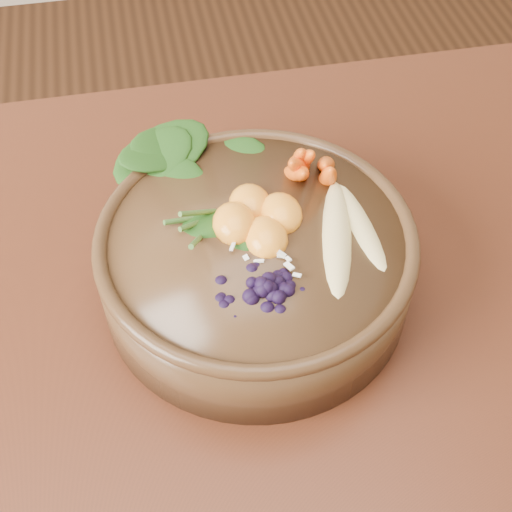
% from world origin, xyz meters
% --- Properties ---
extents(stoneware_bowl, '(0.29, 0.29, 0.07)m').
position_xyz_m(stoneware_bowl, '(0.14, 0.15, 0.78)').
color(stoneware_bowl, '#4A311B').
rests_on(stoneware_bowl, dining_table).
extents(kale_heap, '(0.19, 0.17, 0.04)m').
position_xyz_m(kale_heap, '(0.11, 0.21, 0.84)').
color(kale_heap, '#214A15').
rests_on(kale_heap, stoneware_bowl).
extents(carrot_cluster, '(0.06, 0.06, 0.07)m').
position_xyz_m(carrot_cluster, '(0.20, 0.21, 0.85)').
color(carrot_cluster, orange).
rests_on(carrot_cluster, stoneware_bowl).
extents(banana_halves, '(0.07, 0.14, 0.02)m').
position_xyz_m(banana_halves, '(0.22, 0.14, 0.83)').
color(banana_halves, '#E0CC84').
rests_on(banana_halves, stoneware_bowl).
extents(mandarin_cluster, '(0.09, 0.09, 0.03)m').
position_xyz_m(mandarin_cluster, '(0.15, 0.16, 0.83)').
color(mandarin_cluster, orange).
rests_on(mandarin_cluster, stoneware_bowl).
extents(blueberry_pile, '(0.13, 0.11, 0.03)m').
position_xyz_m(blueberry_pile, '(0.14, 0.10, 0.84)').
color(blueberry_pile, black).
rests_on(blueberry_pile, stoneware_bowl).
extents(coconut_flakes, '(0.09, 0.07, 0.01)m').
position_xyz_m(coconut_flakes, '(0.14, 0.13, 0.82)').
color(coconut_flakes, white).
rests_on(coconut_flakes, stoneware_bowl).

